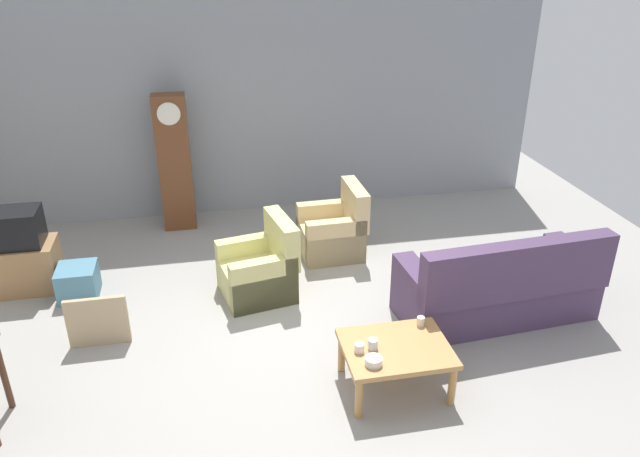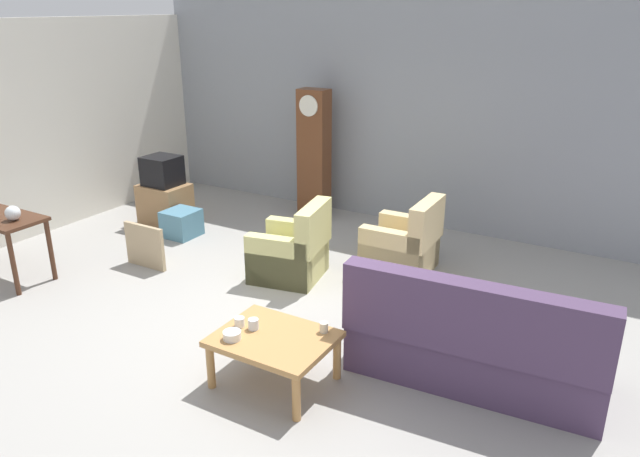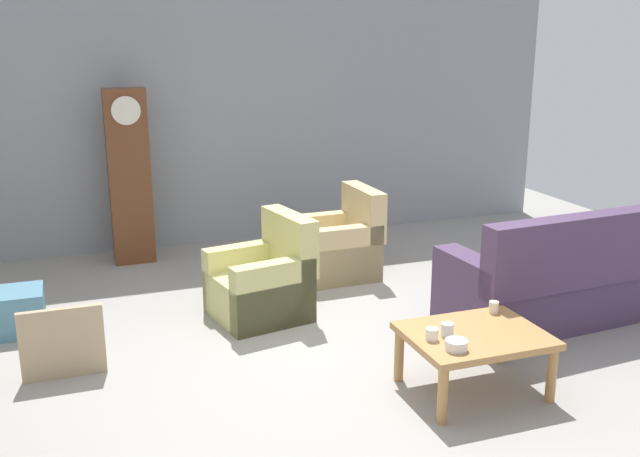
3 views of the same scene
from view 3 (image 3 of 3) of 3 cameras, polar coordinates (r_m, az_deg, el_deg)
ground_plane at (r=5.81m, az=1.27°, el=-10.08°), size 10.40×10.40×0.00m
garage_door_wall at (r=8.75m, az=-7.26°, el=9.36°), size 8.40×0.16×3.20m
couch_floral at (r=6.73m, az=18.59°, el=-4.03°), size 2.16×1.03×1.04m
armchair_olive_near at (r=6.50m, az=-4.48°, el=-4.36°), size 0.92×0.90×0.92m
armchair_olive_far at (r=7.57m, az=1.53°, el=-1.45°), size 0.81×0.78×0.92m
coffee_table_wood at (r=5.26m, az=12.07°, el=-8.64°), size 0.96×0.76×0.45m
grandfather_clock at (r=8.14m, az=-14.78°, el=3.97°), size 0.44×0.30×1.91m
framed_picture_leaning at (r=5.71m, az=-19.62°, el=-8.50°), size 0.60×0.05×0.54m
storage_box_blue at (r=6.71m, az=-22.68°, el=-6.03°), size 0.43×0.45×0.37m
cup_white_porcelain at (r=5.05m, az=8.80°, el=-8.22°), size 0.09×0.09×0.08m
cup_blue_rimmed at (r=5.12m, az=9.98°, el=-7.85°), size 0.09×0.09×0.09m
cup_cream_tall at (r=5.60m, az=13.52°, el=-6.05°), size 0.07×0.07×0.09m
bowl_white_stacked at (r=4.93m, az=10.68°, el=-9.00°), size 0.15×0.15×0.07m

